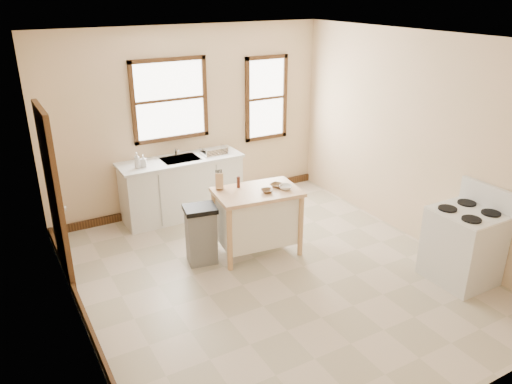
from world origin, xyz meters
TOP-DOWN VIEW (x-y plane):
  - floor at (0.00, 0.00)m, footprint 5.00×5.00m
  - ceiling at (0.00, 0.00)m, footprint 5.00×5.00m
  - wall_back at (0.00, 2.50)m, footprint 4.50×0.04m
  - wall_left at (-2.25, 0.00)m, footprint 0.04×5.00m
  - wall_right at (2.25, 0.00)m, footprint 0.04×5.00m
  - window_main at (-0.30, 2.48)m, footprint 1.17×0.06m
  - window_side at (1.35, 2.48)m, footprint 0.77×0.06m
  - door_left at (-2.21, 1.30)m, footprint 0.06×0.90m
  - baseboard_back at (0.00, 2.47)m, footprint 4.50×0.04m
  - baseboard_left at (-2.22, 0.00)m, footprint 0.04×5.00m
  - sink_counter at (-0.30, 2.20)m, footprint 1.86×0.62m
  - faucet at (-0.30, 2.38)m, footprint 0.03×0.03m
  - soap_bottle_a at (-0.97, 2.12)m, footprint 0.09×0.09m
  - soap_bottle_b at (-0.88, 2.13)m, footprint 0.10×0.11m
  - dish_rack at (0.23, 2.15)m, footprint 0.46×0.39m
  - kitchen_island at (0.12, 0.63)m, footprint 1.16×0.81m
  - knife_block at (-0.27, 0.91)m, footprint 0.13×0.13m
  - pepper_grinder at (-0.04, 0.83)m, footprint 0.06×0.06m
  - bowl_a at (0.20, 0.51)m, footprint 0.20×0.20m
  - bowl_b at (0.40, 0.61)m, footprint 0.21×0.21m
  - bowl_c at (0.46, 0.48)m, footprint 0.19×0.19m
  - trash_bin at (-0.63, 0.75)m, footprint 0.45×0.40m
  - gas_stove at (1.91, -1.17)m, footprint 0.72×0.73m

SIDE VIEW (x-z plane):
  - floor at x=0.00m, z-range 0.00..0.00m
  - baseboard_back at x=0.00m, z-range 0.00..0.12m
  - baseboard_left at x=-2.22m, z-range 0.00..0.12m
  - trash_bin at x=-0.63m, z-range 0.00..0.77m
  - kitchen_island at x=0.12m, z-range 0.00..0.88m
  - sink_counter at x=-0.30m, z-range 0.00..0.92m
  - gas_stove at x=1.91m, z-range 0.00..1.17m
  - bowl_a at x=0.20m, z-range 0.88..0.92m
  - bowl_b at x=0.40m, z-range 0.88..0.92m
  - bowl_c at x=0.46m, z-range 0.88..0.94m
  - pepper_grinder at x=-0.04m, z-range 0.88..1.03m
  - dish_rack at x=0.23m, z-range 0.92..1.02m
  - knife_block at x=-0.27m, z-range 0.88..1.08m
  - soap_bottle_b at x=-0.88m, z-range 0.92..1.10m
  - faucet at x=-0.30m, z-range 0.92..1.14m
  - soap_bottle_a at x=-0.97m, z-range 0.92..1.14m
  - door_left at x=-2.21m, z-range 0.00..2.10m
  - wall_back at x=0.00m, z-range 0.00..2.80m
  - wall_left at x=-2.25m, z-range 0.00..2.80m
  - wall_right at x=2.25m, z-range 0.00..2.80m
  - window_side at x=1.35m, z-range 0.92..2.29m
  - window_main at x=-0.30m, z-range 1.14..2.36m
  - ceiling at x=0.00m, z-range 2.80..2.80m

